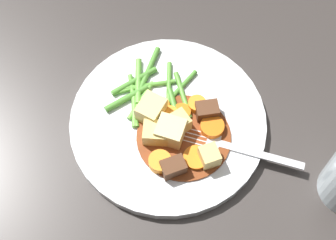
# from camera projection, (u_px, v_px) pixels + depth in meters

# --- Properties ---
(ground_plane) EXTENTS (3.00, 3.00, 0.00)m
(ground_plane) POSITION_uv_depth(u_px,v_px,m) (168.00, 125.00, 0.72)
(ground_plane) COLOR #383330
(dinner_plate) EXTENTS (0.27, 0.27, 0.02)m
(dinner_plate) POSITION_uv_depth(u_px,v_px,m) (168.00, 123.00, 0.71)
(dinner_plate) COLOR white
(dinner_plate) RESTS_ON ground_plane
(stew_sauce) EXTENTS (0.13, 0.13, 0.00)m
(stew_sauce) POSITION_uv_depth(u_px,v_px,m) (184.00, 137.00, 0.69)
(stew_sauce) COLOR brown
(stew_sauce) RESTS_ON dinner_plate
(carrot_slice_0) EXTENTS (0.04, 0.04, 0.01)m
(carrot_slice_0) POSITION_uv_depth(u_px,v_px,m) (212.00, 127.00, 0.69)
(carrot_slice_0) COLOR orange
(carrot_slice_0) RESTS_ON dinner_plate
(carrot_slice_1) EXTENTS (0.04, 0.04, 0.01)m
(carrot_slice_1) POSITION_uv_depth(u_px,v_px,m) (196.00, 158.00, 0.67)
(carrot_slice_1) COLOR orange
(carrot_slice_1) RESTS_ON dinner_plate
(carrot_slice_2) EXTENTS (0.04, 0.04, 0.01)m
(carrot_slice_2) POSITION_uv_depth(u_px,v_px,m) (160.00, 162.00, 0.67)
(carrot_slice_2) COLOR orange
(carrot_slice_2) RESTS_ON dinner_plate
(carrot_slice_3) EXTENTS (0.04, 0.04, 0.01)m
(carrot_slice_3) POSITION_uv_depth(u_px,v_px,m) (180.00, 111.00, 0.71)
(carrot_slice_3) COLOR orange
(carrot_slice_3) RESTS_ON dinner_plate
(carrot_slice_4) EXTENTS (0.03, 0.03, 0.01)m
(carrot_slice_4) POSITION_uv_depth(u_px,v_px,m) (195.00, 102.00, 0.71)
(carrot_slice_4) COLOR orange
(carrot_slice_4) RESTS_ON dinner_plate
(carrot_slice_5) EXTENTS (0.05, 0.05, 0.01)m
(carrot_slice_5) POSITION_uv_depth(u_px,v_px,m) (168.00, 118.00, 0.70)
(carrot_slice_5) COLOR orange
(carrot_slice_5) RESTS_ON dinner_plate
(carrot_slice_6) EXTENTS (0.03, 0.03, 0.01)m
(carrot_slice_6) POSITION_uv_depth(u_px,v_px,m) (163.00, 105.00, 0.71)
(carrot_slice_6) COLOR orange
(carrot_slice_6) RESTS_ON dinner_plate
(potato_chunk_0) EXTENTS (0.03, 0.03, 0.03)m
(potato_chunk_0) POSITION_uv_depth(u_px,v_px,m) (179.00, 123.00, 0.69)
(potato_chunk_0) COLOR #DBBC6B
(potato_chunk_0) RESTS_ON dinner_plate
(potato_chunk_1) EXTENTS (0.04, 0.05, 0.03)m
(potato_chunk_1) POSITION_uv_depth(u_px,v_px,m) (157.00, 133.00, 0.68)
(potato_chunk_1) COLOR #DBBC6B
(potato_chunk_1) RESTS_ON dinner_plate
(potato_chunk_2) EXTENTS (0.05, 0.05, 0.03)m
(potato_chunk_2) POSITION_uv_depth(u_px,v_px,m) (170.00, 131.00, 0.68)
(potato_chunk_2) COLOR #EAD68C
(potato_chunk_2) RESTS_ON dinner_plate
(potato_chunk_3) EXTENTS (0.03, 0.03, 0.03)m
(potato_chunk_3) POSITION_uv_depth(u_px,v_px,m) (209.00, 156.00, 0.67)
(potato_chunk_3) COLOR #DBBC6B
(potato_chunk_3) RESTS_ON dinner_plate
(potato_chunk_4) EXTENTS (0.05, 0.05, 0.03)m
(potato_chunk_4) POSITION_uv_depth(u_px,v_px,m) (151.00, 110.00, 0.69)
(potato_chunk_4) COLOR #E5CC7A
(potato_chunk_4) RESTS_ON dinner_plate
(meat_chunk_0) EXTENTS (0.03, 0.04, 0.02)m
(meat_chunk_0) POSITION_uv_depth(u_px,v_px,m) (207.00, 111.00, 0.70)
(meat_chunk_0) COLOR #56331E
(meat_chunk_0) RESTS_ON dinner_plate
(meat_chunk_1) EXTENTS (0.03, 0.03, 0.02)m
(meat_chunk_1) POSITION_uv_depth(u_px,v_px,m) (173.00, 167.00, 0.66)
(meat_chunk_1) COLOR #56331E
(meat_chunk_1) RESTS_ON dinner_plate
(green_bean_0) EXTENTS (0.04, 0.08, 0.01)m
(green_bean_0) POSITION_uv_depth(u_px,v_px,m) (178.00, 90.00, 0.72)
(green_bean_0) COLOR #4C8E33
(green_bean_0) RESTS_ON dinner_plate
(green_bean_1) EXTENTS (0.06, 0.06, 0.01)m
(green_bean_1) POSITION_uv_depth(u_px,v_px,m) (149.00, 69.00, 0.74)
(green_bean_1) COLOR #4C8E33
(green_bean_1) RESTS_ON dinner_plate
(green_bean_2) EXTENTS (0.08, 0.02, 0.01)m
(green_bean_2) POSITION_uv_depth(u_px,v_px,m) (183.00, 95.00, 0.72)
(green_bean_2) COLOR #599E38
(green_bean_2) RESTS_ON dinner_plate
(green_bean_3) EXTENTS (0.05, 0.03, 0.01)m
(green_bean_3) POSITION_uv_depth(u_px,v_px,m) (134.00, 109.00, 0.71)
(green_bean_3) COLOR #66AD42
(green_bean_3) RESTS_ON dinner_plate
(green_bean_4) EXTENTS (0.02, 0.07, 0.01)m
(green_bean_4) POSITION_uv_depth(u_px,v_px,m) (127.00, 98.00, 0.71)
(green_bean_4) COLOR #4C8E33
(green_bean_4) RESTS_ON dinner_plate
(green_bean_5) EXTENTS (0.02, 0.05, 0.01)m
(green_bean_5) POSITION_uv_depth(u_px,v_px,m) (131.00, 89.00, 0.72)
(green_bean_5) COLOR #599E38
(green_bean_5) RESTS_ON dinner_plate
(green_bean_6) EXTENTS (0.08, 0.03, 0.01)m
(green_bean_6) POSITION_uv_depth(u_px,v_px,m) (133.00, 100.00, 0.71)
(green_bean_6) COLOR #599E38
(green_bean_6) RESTS_ON dinner_plate
(green_bean_7) EXTENTS (0.02, 0.07, 0.01)m
(green_bean_7) POSITION_uv_depth(u_px,v_px,m) (134.00, 81.00, 0.73)
(green_bean_7) COLOR #4C8E33
(green_bean_7) RESTS_ON dinner_plate
(green_bean_8) EXTENTS (0.04, 0.06, 0.01)m
(green_bean_8) POSITION_uv_depth(u_px,v_px,m) (141.00, 100.00, 0.71)
(green_bean_8) COLOR #66AD42
(green_bean_8) RESTS_ON dinner_plate
(green_bean_9) EXTENTS (0.03, 0.08, 0.01)m
(green_bean_9) POSITION_uv_depth(u_px,v_px,m) (152.00, 84.00, 0.73)
(green_bean_9) COLOR #599E38
(green_bean_9) RESTS_ON dinner_plate
(green_bean_10) EXTENTS (0.06, 0.04, 0.01)m
(green_bean_10) POSITION_uv_depth(u_px,v_px,m) (169.00, 83.00, 0.73)
(green_bean_10) COLOR #599E38
(green_bean_10) RESTS_ON dinner_plate
(green_bean_11) EXTENTS (0.07, 0.04, 0.01)m
(green_bean_11) POSITION_uv_depth(u_px,v_px,m) (138.00, 81.00, 0.73)
(green_bean_11) COLOR #66AD42
(green_bean_11) RESTS_ON dinner_plate
(green_bean_12) EXTENTS (0.06, 0.02, 0.01)m
(green_bean_12) POSITION_uv_depth(u_px,v_px,m) (175.00, 108.00, 0.71)
(green_bean_12) COLOR #4C8E33
(green_bean_12) RESTS_ON dinner_plate
(fork) EXTENTS (0.13, 0.14, 0.00)m
(fork) POSITION_uv_depth(u_px,v_px,m) (235.00, 148.00, 0.68)
(fork) COLOR silver
(fork) RESTS_ON dinner_plate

